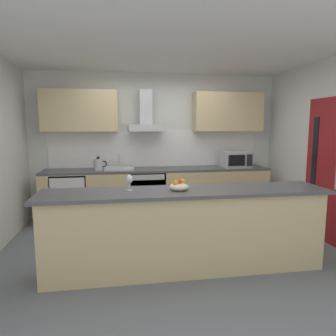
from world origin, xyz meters
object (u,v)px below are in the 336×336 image
at_px(microwave, 236,159).
at_px(range_hood, 146,118).
at_px(oven, 147,193).
at_px(sink, 119,168).
at_px(wine_glass, 130,180).
at_px(kettle, 98,164).
at_px(fruit_bowl, 179,186).
at_px(refrigerator, 71,198).

xyz_separation_m(microwave, range_hood, (-1.63, 0.16, 0.74)).
bearing_deg(range_hood, oven, -90.00).
distance_m(sink, wine_glass, 1.98).
height_order(oven, kettle, kettle).
relative_size(sink, fruit_bowl, 2.27).
relative_size(oven, fruit_bowl, 3.64).
bearing_deg(sink, oven, -1.30).
distance_m(microwave, range_hood, 1.80).
bearing_deg(sink, microwave, -1.05).
bearing_deg(wine_glass, refrigerator, 115.98).
distance_m(refrigerator, range_hood, 1.90).
xyz_separation_m(range_hood, fruit_bowl, (0.18, -2.14, -0.80)).
relative_size(oven, range_hood, 1.11).
relative_size(microwave, wine_glass, 2.81).
distance_m(range_hood, fruit_bowl, 2.29).
bearing_deg(kettle, range_hood, 11.09).
distance_m(wine_glass, fruit_bowl, 0.55).
distance_m(refrigerator, microwave, 3.02).
bearing_deg(oven, fruit_bowl, -84.90).
height_order(kettle, fruit_bowl, kettle).
bearing_deg(fruit_bowl, wine_glass, 174.04).
distance_m(refrigerator, sink, 0.97).
bearing_deg(refrigerator, microwave, -0.49).
relative_size(oven, microwave, 1.60).
height_order(refrigerator, wine_glass, wine_glass).
bearing_deg(refrigerator, fruit_bowl, -53.34).
bearing_deg(oven, sink, 178.70).
bearing_deg(sink, fruit_bowl, -71.84).
relative_size(refrigerator, microwave, 1.70).
xyz_separation_m(oven, refrigerator, (-1.32, -0.00, -0.03)).
relative_size(kettle, wine_glass, 1.62).
height_order(oven, sink, sink).
xyz_separation_m(sink, wine_glass, (0.12, -1.97, 0.14)).
bearing_deg(microwave, oven, 179.02).
relative_size(microwave, kettle, 1.73).
bearing_deg(sink, range_hood, 13.75).
bearing_deg(oven, kettle, -177.68).
height_order(sink, wine_glass, sink).
bearing_deg(range_hood, microwave, -5.51).
xyz_separation_m(oven, wine_glass, (-0.36, -1.96, 0.60)).
distance_m(oven, microwave, 1.74).
relative_size(refrigerator, wine_glass, 4.78).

